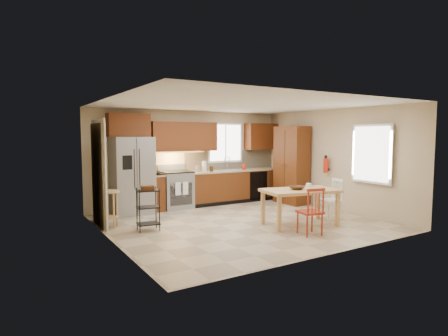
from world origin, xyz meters
The scene contains 33 objects.
floor centered at (0.00, 0.00, 0.00)m, with size 5.50×5.50×0.00m, color tan.
ceiling centered at (0.00, 0.00, 2.50)m, with size 5.50×5.00×0.02m, color silver.
wall_back centered at (0.00, 2.50, 1.25)m, with size 5.50×0.02×2.50m, color #CCB793.
wall_front centered at (0.00, -2.50, 1.25)m, with size 5.50×0.02×2.50m, color #CCB793.
wall_left centered at (-2.75, 0.00, 1.25)m, with size 0.02×5.00×2.50m, color #CCB793.
wall_right centered at (2.75, 0.00, 1.25)m, with size 0.02×5.00×2.50m, color #CCB793.
refrigerator centered at (-1.70, 2.12, 0.91)m, with size 0.92×0.75×1.82m, color gray.
range_stove centered at (-0.55, 2.19, 0.46)m, with size 0.76×0.63×0.92m, color gray.
base_cabinet_narrow centered at (-1.10, 2.20, 0.45)m, with size 0.30×0.60×0.90m, color #5A2E10.
base_cabinet_run centered at (1.29, 2.20, 0.45)m, with size 2.92×0.60×0.90m, color #5A2E10.
dishwasher centered at (1.85, 1.91, 0.45)m, with size 0.60×0.02×0.78m, color black.
backsplash centered at (1.29, 2.48, 1.18)m, with size 2.92×0.03×0.55m, color beige.
upper_over_fridge centered at (-1.70, 2.33, 2.10)m, with size 1.00×0.35×0.55m, color #632B10.
upper_left_block centered at (-0.25, 2.33, 1.83)m, with size 1.80×0.35×0.75m, color #632B10.
upper_right_block centered at (2.25, 2.33, 1.83)m, with size 1.00×0.35×0.75m, color #632B10.
window_back centered at (1.10, 2.48, 1.65)m, with size 1.12×0.04×1.12m, color white.
sink centered at (1.10, 2.20, 0.86)m, with size 0.62×0.46×0.16m, color gray.
undercab_glow centered at (-0.55, 2.30, 1.43)m, with size 1.60×0.30×0.01m, color #FFBF66.
soap_bottle centered at (1.48, 2.10, 1.00)m, with size 0.09×0.09×0.19m, color red.
paper_towel centered at (0.25, 2.15, 1.04)m, with size 0.12×0.12×0.28m, color white.
canister_steel centered at (0.05, 2.15, 0.99)m, with size 0.11×0.11×0.18m, color gray.
canister_wood centered at (0.45, 2.12, 0.97)m, with size 0.10×0.10×0.14m, color #472A12.
pantry centered at (2.43, 1.20, 1.05)m, with size 0.50×0.95×2.10m, color #5A2E10.
fire_extinguisher centered at (2.63, 0.15, 1.10)m, with size 0.12×0.12×0.36m, color red.
window_right centered at (2.68, -1.15, 1.45)m, with size 0.04×1.02×1.32m, color white.
doorway centered at (-2.67, 1.30, 1.05)m, with size 0.04×0.95×2.10m, color #8C7A59.
dining_table centered at (0.89, -0.81, 0.37)m, with size 1.51×0.85×0.74m, color tan, non-canonical shape.
chair_red centered at (0.54, -1.46, 0.44)m, with size 0.42×0.42×0.89m, color maroon, non-canonical shape.
chair_white centered at (1.84, -0.76, 0.44)m, with size 0.42×0.42×0.89m, color white, non-canonical shape.
table_bowl centered at (0.80, -0.81, 0.75)m, with size 0.31×0.31×0.08m, color #472A12.
table_jar centered at (1.22, -0.72, 0.77)m, with size 0.11×0.11×0.12m, color white.
bar_stool centered at (-2.50, 1.04, 0.38)m, with size 0.36×0.36×0.75m, color tan, non-canonical shape.
utility_cart centered at (-1.94, 0.39, 0.42)m, with size 0.42×0.33×0.84m, color black, non-canonical shape.
Camera 1 is at (-4.41, -6.51, 1.86)m, focal length 30.00 mm.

